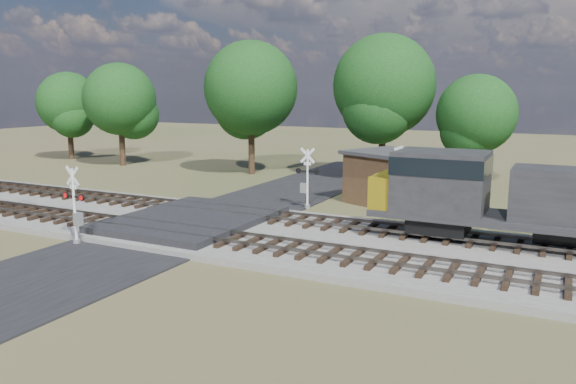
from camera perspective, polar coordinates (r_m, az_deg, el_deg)
The scene contains 10 objects.
ground at distance 30.03m, azimuth -10.21°, elevation -3.72°, with size 160.00×160.00×0.00m, color #444E29.
ballast_bed at distance 25.91m, azimuth 8.59°, elevation -5.58°, with size 140.00×10.00×0.30m, color gray.
road at distance 30.02m, azimuth -10.21°, elevation -3.65°, with size 7.00×60.00×0.08m, color black.
crossing_panel at distance 30.35m, azimuth -9.66°, elevation -2.95°, with size 7.00×9.00×0.62m, color #262628.
track_near at distance 26.59m, azimuth -7.41°, elevation -4.55°, with size 140.00×2.60×0.33m.
track_far at distance 30.74m, azimuth -2.19°, elevation -2.45°, with size 140.00×2.60×0.33m.
crossing_signal_near at distance 28.02m, azimuth -20.75°, elevation -1.97°, with size 1.51×0.36×3.75m.
crossing_signal_far at distance 34.35m, azimuth 1.86°, elevation 0.87°, with size 1.53×0.34×3.79m.
equipment_shed at distance 36.62m, azimuth 10.58°, elevation 1.52°, with size 6.58×6.58×3.40m.
treeline at distance 44.01m, azimuth 12.93°, elevation 9.46°, with size 77.59×10.36×11.67m.
Camera 1 is at (17.60, -23.26, 7.16)m, focal length 35.00 mm.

